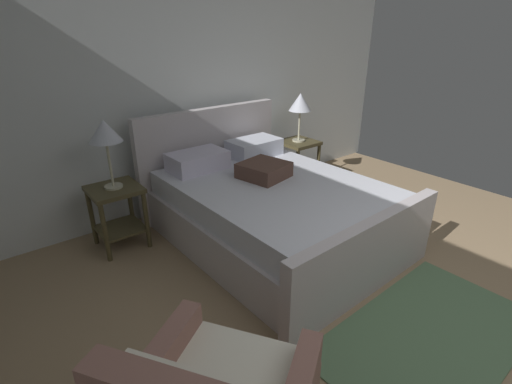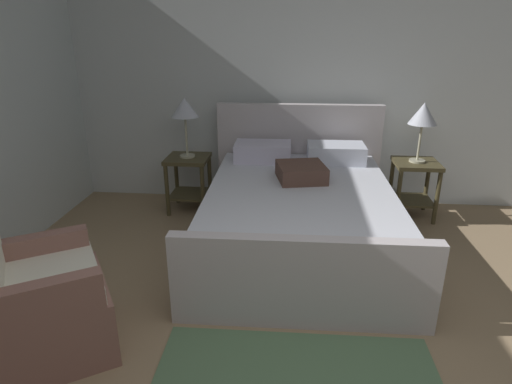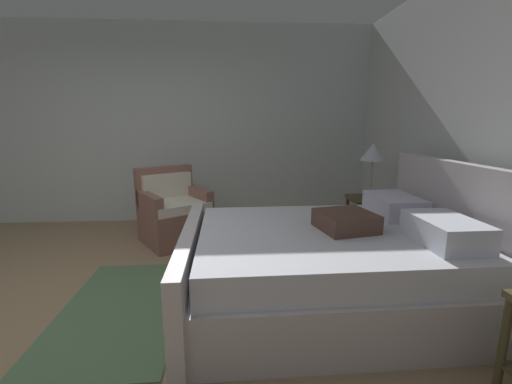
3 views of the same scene
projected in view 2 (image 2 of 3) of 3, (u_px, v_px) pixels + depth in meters
wall_back at (324, 76)px, 4.62m from camera, size 5.56×0.12×2.79m
bed at (299, 212)px, 3.84m from camera, size 1.78×2.25×1.14m
nightstand_right at (414, 180)px, 4.48m from camera, size 0.44×0.44×0.60m
table_lamp_right at (423, 115)px, 4.25m from camera, size 0.28×0.28×0.60m
nightstand_left at (189, 175)px, 4.65m from camera, size 0.44×0.44×0.60m
table_lamp_left at (185, 109)px, 4.40m from camera, size 0.28×0.28×0.62m
armchair at (33, 303)px, 2.57m from camera, size 1.00×1.00×0.90m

